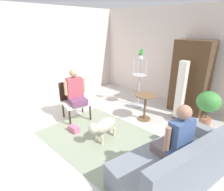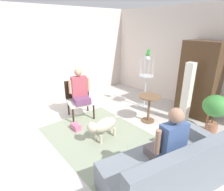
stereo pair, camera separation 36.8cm
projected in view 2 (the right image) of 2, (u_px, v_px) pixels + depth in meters
name	position (u px, v px, depth m)	size (l,w,h in m)	color
ground_plane	(113.00, 143.00, 3.82)	(7.14, 7.14, 0.00)	beige
back_wall	(196.00, 59.00, 5.09)	(6.55, 0.12, 2.79)	silver
left_wall	(57.00, 55.00, 5.68)	(0.12, 6.39, 2.79)	silver
area_rug	(109.00, 143.00, 3.82)	(3.01, 1.85, 0.01)	gray
couch	(169.00, 170.00, 2.71)	(1.29, 2.04, 0.87)	slate
armchair	(79.00, 96.00, 4.82)	(0.76, 0.77, 0.93)	black
person_on_couch	(169.00, 141.00, 2.57)	(0.53, 0.53, 0.86)	#68595B
person_on_armchair	(80.00, 89.00, 4.59)	(0.54, 0.53, 0.84)	#724168
round_end_table	(149.00, 105.00, 4.53)	(0.53, 0.53, 0.67)	brown
dog	(103.00, 125.00, 3.83)	(0.31, 0.90, 0.54)	beige
bird_cage_stand	(146.00, 82.00, 5.22)	(0.40, 0.40, 1.49)	silver
parrot	(148.00, 53.00, 4.91)	(0.17, 0.10, 0.19)	green
potted_plant	(215.00, 108.00, 4.01)	(0.53, 0.53, 0.88)	#996047
column_lamp	(187.00, 94.00, 4.38)	(0.20, 0.20, 1.49)	#4C4742
armoire_cabinet	(199.00, 80.00, 4.72)	(0.90, 0.56, 1.92)	#4C331E
handbag	(76.00, 127.00, 4.27)	(0.25, 0.14, 0.14)	#D8668C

